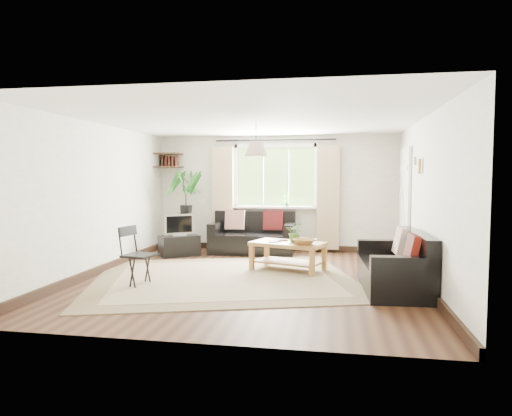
% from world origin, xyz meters
% --- Properties ---
extents(floor, '(5.50, 5.50, 0.00)m').
position_xyz_m(floor, '(0.00, 0.00, 0.00)').
color(floor, black).
rests_on(floor, ground).
extents(ceiling, '(5.50, 5.50, 0.00)m').
position_xyz_m(ceiling, '(0.00, 0.00, 2.40)').
color(ceiling, white).
rests_on(ceiling, floor).
extents(wall_back, '(5.00, 0.02, 2.40)m').
position_xyz_m(wall_back, '(0.00, 2.75, 1.20)').
color(wall_back, beige).
rests_on(wall_back, floor).
extents(wall_front, '(5.00, 0.02, 2.40)m').
position_xyz_m(wall_front, '(0.00, -2.75, 1.20)').
color(wall_front, beige).
rests_on(wall_front, floor).
extents(wall_left, '(0.02, 5.50, 2.40)m').
position_xyz_m(wall_left, '(-2.50, 0.00, 1.20)').
color(wall_left, beige).
rests_on(wall_left, floor).
extents(wall_right, '(0.02, 5.50, 2.40)m').
position_xyz_m(wall_right, '(2.50, 0.00, 1.20)').
color(wall_right, beige).
rests_on(wall_right, floor).
extents(rug, '(4.65, 4.28, 0.02)m').
position_xyz_m(rug, '(-0.41, -0.09, 0.01)').
color(rug, beige).
rests_on(rug, floor).
extents(window, '(2.50, 0.16, 2.16)m').
position_xyz_m(window, '(0.00, 2.71, 1.55)').
color(window, white).
rests_on(window, wall_back).
extents(door, '(0.06, 0.96, 2.06)m').
position_xyz_m(door, '(2.47, 1.70, 1.00)').
color(door, silver).
rests_on(door, wall_right).
extents(corner_shelf, '(0.50, 0.50, 0.34)m').
position_xyz_m(corner_shelf, '(-2.25, 2.50, 1.89)').
color(corner_shelf, black).
rests_on(corner_shelf, wall_back).
extents(pendant_lamp, '(0.36, 0.36, 0.54)m').
position_xyz_m(pendant_lamp, '(0.00, 0.40, 2.05)').
color(pendant_lamp, beige).
rests_on(pendant_lamp, ceiling).
extents(wall_sconce, '(0.12, 0.12, 0.28)m').
position_xyz_m(wall_sconce, '(2.43, 0.30, 1.74)').
color(wall_sconce, beige).
rests_on(wall_sconce, wall_right).
extents(sofa_back, '(1.70, 0.87, 0.79)m').
position_xyz_m(sofa_back, '(-0.40, 2.27, 0.40)').
color(sofa_back, black).
rests_on(sofa_back, floor).
extents(sofa_right, '(1.66, 0.90, 0.76)m').
position_xyz_m(sofa_right, '(2.04, -0.36, 0.38)').
color(sofa_right, black).
rests_on(sofa_right, floor).
extents(coffee_table, '(1.31, 0.98, 0.48)m').
position_xyz_m(coffee_table, '(0.49, 0.66, 0.24)').
color(coffee_table, brown).
rests_on(coffee_table, floor).
extents(table_plant, '(0.31, 0.27, 0.33)m').
position_xyz_m(table_plant, '(0.61, 0.68, 0.64)').
color(table_plant, '#396227').
rests_on(table_plant, coffee_table).
extents(bowl, '(0.44, 0.44, 0.09)m').
position_xyz_m(bowl, '(0.78, 0.45, 0.52)').
color(bowl, olive).
rests_on(bowl, coffee_table).
extents(book_a, '(0.17, 0.23, 0.02)m').
position_xyz_m(book_a, '(0.17, 0.66, 0.49)').
color(book_a, white).
rests_on(book_a, coffee_table).
extents(book_b, '(0.26, 0.26, 0.02)m').
position_xyz_m(book_b, '(0.31, 0.86, 0.49)').
color(book_b, brown).
rests_on(book_b, coffee_table).
extents(tv_stand, '(0.84, 0.78, 0.40)m').
position_xyz_m(tv_stand, '(-1.75, 1.71, 0.20)').
color(tv_stand, black).
rests_on(tv_stand, floor).
extents(tv, '(0.57, 0.50, 0.44)m').
position_xyz_m(tv, '(-1.75, 1.71, 0.62)').
color(tv, '#A5A5AA').
rests_on(tv, tv_stand).
extents(palm_stand, '(0.79, 0.79, 1.68)m').
position_xyz_m(palm_stand, '(-1.83, 2.36, 0.84)').
color(palm_stand, black).
rests_on(palm_stand, floor).
extents(folding_chair, '(0.52, 0.52, 0.85)m').
position_xyz_m(folding_chair, '(-1.48, -0.73, 0.42)').
color(folding_chair, black).
rests_on(folding_chair, floor).
extents(sill_plant, '(0.14, 0.10, 0.27)m').
position_xyz_m(sill_plant, '(0.25, 2.63, 1.06)').
color(sill_plant, '#2D6023').
rests_on(sill_plant, window).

